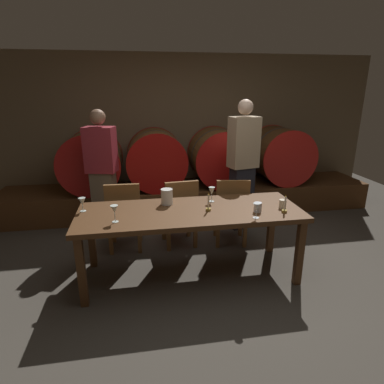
{
  "coord_description": "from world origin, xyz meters",
  "views": [
    {
      "loc": [
        -0.79,
        -2.81,
        1.92
      ],
      "look_at": [
        -0.24,
        0.43,
        0.86
      ],
      "focal_mm": 30.14,
      "sensor_mm": 36.0,
      "label": 1
    }
  ],
  "objects_px": {
    "pitcher": "(167,197)",
    "wine_glass_center_right": "(212,191)",
    "guest_right": "(243,165)",
    "chair_center": "(180,210)",
    "dining_table": "(190,217)",
    "cup_left": "(258,207)",
    "wine_barrel_center_left": "(156,159)",
    "guest_left": "(102,173)",
    "candle_right": "(285,208)",
    "wine_barrel_far_right": "(280,155)",
    "wine_barrel_far_left": "(92,162)",
    "cup_right": "(283,204)",
    "candle_left": "(208,206)",
    "chair_left": "(124,213)",
    "wine_barrel_center_right": "(219,157)",
    "wine_glass_far_right": "(257,207)",
    "wine_glass_center_left": "(114,210)",
    "wine_glass_far_left": "(82,202)",
    "chair_right": "(231,208)"
  },
  "relations": [
    {
      "from": "wine_glass_center_right",
      "to": "cup_left",
      "type": "xyz_separation_m",
      "value": [
        0.39,
        -0.37,
        -0.07
      ]
    },
    {
      "from": "wine_barrel_center_right",
      "to": "cup_right",
      "type": "height_order",
      "value": "wine_barrel_center_right"
    },
    {
      "from": "candle_right",
      "to": "wine_glass_far_left",
      "type": "bearing_deg",
      "value": 169.45
    },
    {
      "from": "wine_barrel_far_left",
      "to": "wine_barrel_far_right",
      "type": "relative_size",
      "value": 1.0
    },
    {
      "from": "wine_glass_center_right",
      "to": "candle_left",
      "type": "bearing_deg",
      "value": -109.68
    },
    {
      "from": "dining_table",
      "to": "guest_left",
      "type": "xyz_separation_m",
      "value": [
        -0.97,
        1.24,
        0.19
      ]
    },
    {
      "from": "wine_barrel_center_right",
      "to": "wine_glass_far_left",
      "type": "distance_m",
      "value": 2.58
    },
    {
      "from": "wine_glass_center_right",
      "to": "cup_right",
      "type": "relative_size",
      "value": 1.88
    },
    {
      "from": "wine_glass_far_right",
      "to": "chair_left",
      "type": "bearing_deg",
      "value": 142.25
    },
    {
      "from": "wine_glass_far_right",
      "to": "cup_right",
      "type": "bearing_deg",
      "value": 30.53
    },
    {
      "from": "wine_barrel_far_right",
      "to": "dining_table",
      "type": "bearing_deg",
      "value": -133.33
    },
    {
      "from": "guest_left",
      "to": "wine_glass_far_right",
      "type": "xyz_separation_m",
      "value": [
        1.55,
        -1.55,
        -0.01
      ]
    },
    {
      "from": "wine_barrel_far_right",
      "to": "guest_left",
      "type": "distance_m",
      "value": 2.89
    },
    {
      "from": "wine_barrel_far_left",
      "to": "cup_right",
      "type": "height_order",
      "value": "wine_barrel_far_left"
    },
    {
      "from": "wine_barrel_far_right",
      "to": "pitcher",
      "type": "bearing_deg",
      "value": -139.9
    },
    {
      "from": "pitcher",
      "to": "wine_barrel_center_left",
      "type": "bearing_deg",
      "value": 90.25
    },
    {
      "from": "candle_left",
      "to": "wine_glass_far_right",
      "type": "bearing_deg",
      "value": -32.88
    },
    {
      "from": "candle_left",
      "to": "cup_left",
      "type": "relative_size",
      "value": 2.01
    },
    {
      "from": "candle_right",
      "to": "wine_glass_far_left",
      "type": "distance_m",
      "value": 2.01
    },
    {
      "from": "guest_left",
      "to": "guest_right",
      "type": "relative_size",
      "value": 0.94
    },
    {
      "from": "guest_right",
      "to": "chair_center",
      "type": "bearing_deg",
      "value": 12.34
    },
    {
      "from": "pitcher",
      "to": "cup_left",
      "type": "bearing_deg",
      "value": -23.24
    },
    {
      "from": "dining_table",
      "to": "chair_center",
      "type": "relative_size",
      "value": 2.56
    },
    {
      "from": "wine_barrel_center_right",
      "to": "wine_glass_center_left",
      "type": "relative_size",
      "value": 5.56
    },
    {
      "from": "pitcher",
      "to": "wine_glass_center_right",
      "type": "distance_m",
      "value": 0.49
    },
    {
      "from": "wine_barrel_far_right",
      "to": "guest_left",
      "type": "relative_size",
      "value": 0.54
    },
    {
      "from": "candle_right",
      "to": "guest_right",
      "type": "bearing_deg",
      "value": 89.92
    },
    {
      "from": "cup_right",
      "to": "wine_barrel_center_right",
      "type": "bearing_deg",
      "value": 94.61
    },
    {
      "from": "wine_barrel_far_left",
      "to": "pitcher",
      "type": "distance_m",
      "value": 1.98
    },
    {
      "from": "pitcher",
      "to": "chair_center",
      "type": "bearing_deg",
      "value": 66.65
    },
    {
      "from": "dining_table",
      "to": "pitcher",
      "type": "relative_size",
      "value": 13.57
    },
    {
      "from": "candle_left",
      "to": "wine_glass_far_left",
      "type": "distance_m",
      "value": 1.26
    },
    {
      "from": "wine_barrel_far_right",
      "to": "chair_left",
      "type": "relative_size",
      "value": 1.02
    },
    {
      "from": "dining_table",
      "to": "pitcher",
      "type": "height_order",
      "value": "pitcher"
    },
    {
      "from": "guest_right",
      "to": "wine_glass_center_right",
      "type": "relative_size",
      "value": 10.91
    },
    {
      "from": "dining_table",
      "to": "chair_right",
      "type": "relative_size",
      "value": 2.56
    },
    {
      "from": "guest_right",
      "to": "cup_right",
      "type": "xyz_separation_m",
      "value": [
        0.04,
        -1.22,
        -0.13
      ]
    },
    {
      "from": "candle_right",
      "to": "cup_left",
      "type": "relative_size",
      "value": 1.94
    },
    {
      "from": "guest_left",
      "to": "wine_barrel_center_right",
      "type": "bearing_deg",
      "value": -143.75
    },
    {
      "from": "wine_barrel_center_right",
      "to": "wine_barrel_far_right",
      "type": "distance_m",
      "value": 1.05
    },
    {
      "from": "wine_barrel_center_left",
      "to": "wine_barrel_far_right",
      "type": "distance_m",
      "value": 2.05
    },
    {
      "from": "wine_barrel_center_right",
      "to": "candle_right",
      "type": "height_order",
      "value": "wine_barrel_center_right"
    },
    {
      "from": "cup_left",
      "to": "wine_barrel_center_left",
      "type": "bearing_deg",
      "value": 112.74
    },
    {
      "from": "chair_center",
      "to": "pitcher",
      "type": "bearing_deg",
      "value": 61.19
    },
    {
      "from": "pitcher",
      "to": "guest_left",
      "type": "bearing_deg",
      "value": 126.42
    },
    {
      "from": "dining_table",
      "to": "wine_glass_far_right",
      "type": "xyz_separation_m",
      "value": [
        0.58,
        -0.31,
        0.18
      ]
    },
    {
      "from": "candle_left",
      "to": "wine_glass_center_right",
      "type": "xyz_separation_m",
      "value": [
        0.09,
        0.26,
        0.06
      ]
    },
    {
      "from": "wine_glass_far_left",
      "to": "wine_glass_far_right",
      "type": "xyz_separation_m",
      "value": [
        1.65,
        -0.46,
        0.01
      ]
    },
    {
      "from": "chair_center",
      "to": "cup_right",
      "type": "bearing_deg",
      "value": 135.98
    },
    {
      "from": "wine_barrel_far_left",
      "to": "wine_glass_center_left",
      "type": "bearing_deg",
      "value": -77.85
    }
  ]
}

